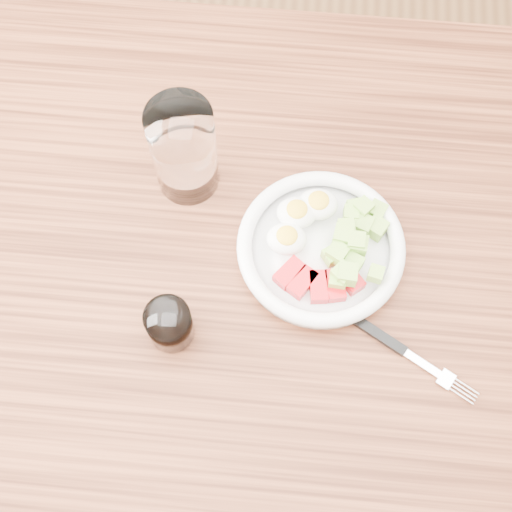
# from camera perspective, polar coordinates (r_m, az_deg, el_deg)

# --- Properties ---
(ground) EXTENTS (4.00, 4.00, 0.00)m
(ground) POSITION_cam_1_polar(r_m,az_deg,el_deg) (1.71, 0.31, -10.42)
(ground) COLOR brown
(ground) RESTS_ON ground
(dining_table) EXTENTS (1.50, 0.90, 0.77)m
(dining_table) POSITION_cam_1_polar(r_m,az_deg,el_deg) (1.06, 0.49, -3.18)
(dining_table) COLOR brown
(dining_table) RESTS_ON ground
(bowl) EXTENTS (0.23, 0.23, 0.06)m
(bowl) POSITION_cam_1_polar(r_m,az_deg,el_deg) (0.97, 5.24, 0.82)
(bowl) COLOR white
(bowl) RESTS_ON dining_table
(fork) EXTENTS (0.18, 0.11, 0.01)m
(fork) POSITION_cam_1_polar(r_m,az_deg,el_deg) (0.95, 10.79, -6.88)
(fork) COLOR black
(fork) RESTS_ON dining_table
(water_glass) EXTENTS (0.09, 0.09, 0.16)m
(water_glass) POSITION_cam_1_polar(r_m,az_deg,el_deg) (0.97, -5.80, 8.44)
(water_glass) COLOR white
(water_glass) RESTS_ON dining_table
(coffee_glass) EXTENTS (0.06, 0.06, 0.07)m
(coffee_glass) POSITION_cam_1_polar(r_m,az_deg,el_deg) (0.92, -6.93, -5.46)
(coffee_glass) COLOR white
(coffee_glass) RESTS_ON dining_table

